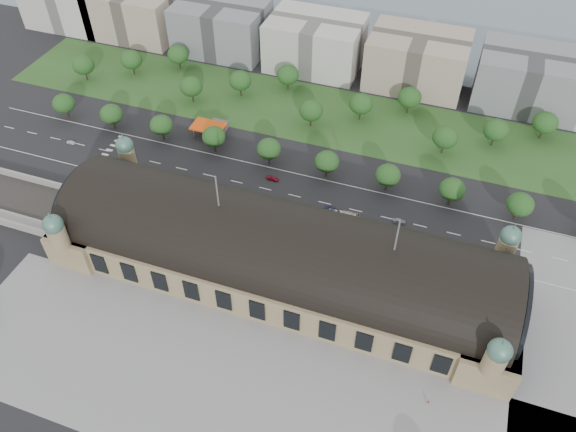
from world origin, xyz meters
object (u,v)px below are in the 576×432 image
(traffic_car_5, at_px, (399,221))
(parked_car_1, at_px, (163,187))
(parked_car_6, at_px, (240,215))
(bus_east, at_px, (417,239))
(traffic_car_0, at_px, (71,142))
(parked_car_3, at_px, (170,189))
(traffic_car_1, at_px, (130,155))
(parked_car_4, at_px, (157,193))
(bus_west, at_px, (318,216))
(traffic_car_6, at_px, (502,251))
(pedestrian_0, at_px, (428,403))
(petrol_station, at_px, (214,126))
(parked_car_5, at_px, (238,206))
(traffic_car_3, at_px, (273,178))
(traffic_car_2, at_px, (175,182))
(parked_car_0, at_px, (126,186))
(parked_car_2, at_px, (140,187))
(bus_mid, at_px, (344,216))
(traffic_car_4, at_px, (331,209))

(traffic_car_5, xyz_separation_m, parked_car_1, (-89.76, -12.11, -0.09))
(parked_car_6, height_order, bus_east, bus_east)
(traffic_car_0, distance_m, parked_car_3, 54.96)
(traffic_car_1, distance_m, parked_car_1, 25.91)
(parked_car_4, distance_m, bus_west, 62.25)
(traffic_car_0, distance_m, traffic_car_6, 176.47)
(traffic_car_6, bearing_deg, bus_west, -78.61)
(parked_car_6, xyz_separation_m, pedestrian_0, (77.11, -50.75, 0.18))
(parked_car_6, bearing_deg, parked_car_3, -122.67)
(petrol_station, xyz_separation_m, parked_car_5, (27.95, -40.28, -2.23))
(traffic_car_3, distance_m, traffic_car_6, 88.46)
(traffic_car_0, relative_size, parked_car_6, 0.79)
(traffic_car_1, xyz_separation_m, parked_car_5, (53.74, -12.96, -0.04))
(traffic_car_0, xyz_separation_m, traffic_car_5, (140.16, -0.28, 0.06))
(traffic_car_6, bearing_deg, traffic_car_2, -81.36)
(bus_east, bearing_deg, traffic_car_6, -81.55)
(traffic_car_1, bearing_deg, pedestrian_0, -119.11)
(parked_car_4, bearing_deg, traffic_car_0, -134.75)
(parked_car_5, bearing_deg, parked_car_0, -122.93)
(traffic_car_6, distance_m, parked_car_3, 123.28)
(traffic_car_2, distance_m, traffic_car_6, 123.46)
(traffic_car_5, bearing_deg, pedestrian_0, -167.98)
(parked_car_3, height_order, pedestrian_0, pedestrian_0)
(parked_car_4, bearing_deg, parked_car_3, 106.68)
(traffic_car_3, xyz_separation_m, parked_car_4, (-38.63, -22.50, -0.00))
(parked_car_5, bearing_deg, parked_car_6, -3.73)
(traffic_car_3, bearing_deg, parked_car_2, 117.79)
(parked_car_3, relative_size, parked_car_5, 0.77)
(parked_car_6, relative_size, bus_east, 0.40)
(traffic_car_5, height_order, bus_mid, bus_mid)
(traffic_car_1, distance_m, parked_car_4, 27.40)
(petrol_station, relative_size, bus_west, 1.19)
(traffic_car_6, bearing_deg, parked_car_5, -78.01)
(parked_car_2, relative_size, parked_car_6, 0.95)
(parked_car_4, relative_size, pedestrian_0, 2.45)
(petrol_station, relative_size, parked_car_5, 2.70)
(parked_car_1, distance_m, bus_east, 97.37)
(traffic_car_4, bearing_deg, traffic_car_0, -86.19)
(traffic_car_6, distance_m, parked_car_2, 135.00)
(traffic_car_5, xyz_separation_m, parked_car_3, (-86.61, -12.11, -0.05))
(parked_car_6, distance_m, pedestrian_0, 92.31)
(traffic_car_4, relative_size, parked_car_6, 0.94)
(traffic_car_2, relative_size, traffic_car_4, 1.13)
(traffic_car_3, height_order, traffic_car_6, traffic_car_3)
(traffic_car_6, relative_size, parked_car_2, 1.04)
(traffic_car_3, relative_size, bus_west, 0.43)
(parked_car_2, bearing_deg, bus_east, 71.95)
(traffic_car_0, distance_m, parked_car_1, 51.90)
(traffic_car_3, distance_m, pedestrian_0, 103.79)
(parked_car_3, bearing_deg, traffic_car_3, 82.12)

